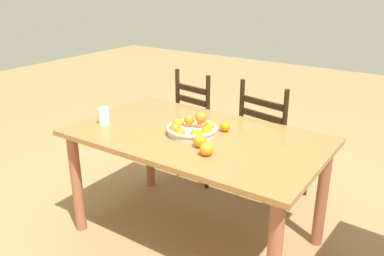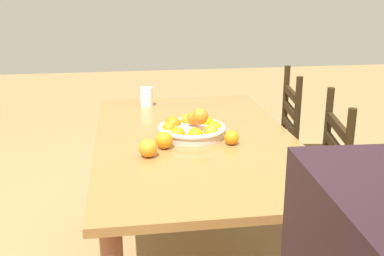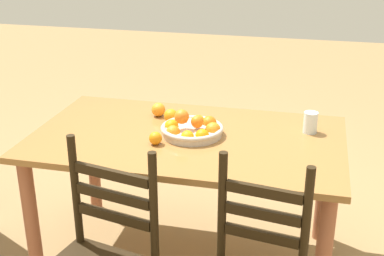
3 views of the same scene
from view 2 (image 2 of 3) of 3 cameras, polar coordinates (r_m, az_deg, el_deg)
name	(u,v)px [view 2 (image 2 of 3)]	position (r m, az deg, el deg)	size (l,w,h in m)	color
dining_table	(195,159)	(2.27, 0.38, -3.77)	(1.62, 0.94, 0.77)	olive
chair_near_window	(362,202)	(2.43, 19.96, -8.47)	(0.53, 0.53, 0.98)	black
chair_by_cabinet	(308,155)	(2.95, 13.96, -3.16)	(0.45, 0.45, 0.99)	black
fruit_bowl	(192,129)	(2.25, 0.01, -0.09)	(0.33, 0.33, 0.15)	beige
orange_loose_0	(232,138)	(2.14, 4.83, -1.17)	(0.07, 0.07, 0.07)	orange
orange_loose_1	(164,140)	(2.08, -3.40, -1.49)	(0.08, 0.08, 0.08)	orange
orange_loose_2	(148,148)	(1.98, -5.36, -2.45)	(0.08, 0.08, 0.08)	orange
drinking_glass	(147,97)	(2.80, -5.55, 3.78)	(0.07, 0.07, 0.11)	silver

